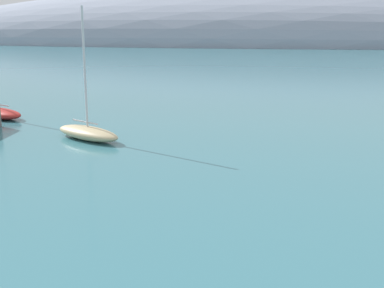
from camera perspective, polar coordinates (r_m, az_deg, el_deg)
The scene contains 2 objects.
distant_ridge at distance 205.23m, azimuth 13.38°, elevation 10.77°, with size 328.07×78.68×42.58m, color #8E99AD.
sailboat_sand_near_shore at distance 42.06m, azimuth -11.41°, elevation 1.31°, with size 6.74×5.41×10.38m.
Camera 1 is at (0.16, -2.10, 9.51)m, focal length 48.41 mm.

